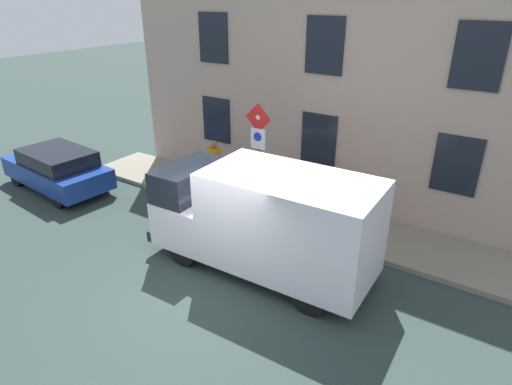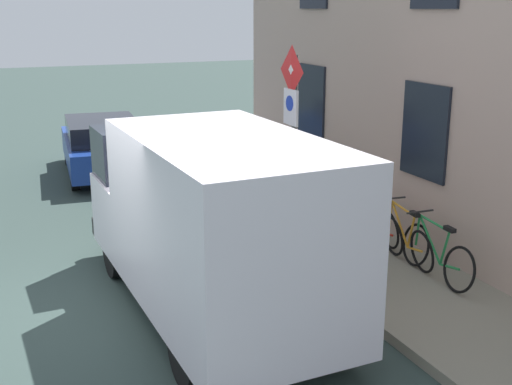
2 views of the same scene
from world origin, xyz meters
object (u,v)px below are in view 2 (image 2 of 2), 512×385
parked_hatchback (103,145)px  pedestrian (274,163)px  bicycle_red (377,223)px  bicycle_green (436,254)px  sign_post_stacked (292,120)px  delivery_van (209,217)px  litter_bin (343,248)px  bicycle_orange (405,237)px

parked_hatchback → pedestrian: bearing=-147.6°
parked_hatchback → bicycle_red: parked_hatchback is taller
parked_hatchback → bicycle_green: bearing=-155.1°
sign_post_stacked → delivery_van: size_ratio=0.59×
bicycle_green → bicycle_red: size_ratio=1.00×
bicycle_green → pedestrian: pedestrian is taller
parked_hatchback → litter_bin: bearing=-161.8°
delivery_van → bicycle_green: bearing=-100.8°
bicycle_green → litter_bin: size_ratio=1.91×
bicycle_orange → litter_bin: 1.27m
parked_hatchback → bicycle_green: (3.15, -8.72, -0.22)m
parked_hatchback → litter_bin: parked_hatchback is taller
delivery_van → pedestrian: 4.36m
delivery_van → bicycle_orange: size_ratio=3.14×
bicycle_red → pedestrian: (-0.73, 2.51, 0.56)m
delivery_van → parked_hatchback: delivery_van is taller
sign_post_stacked → litter_bin: size_ratio=3.51×
delivery_van → parked_hatchback: (0.14, 8.18, -0.60)m
sign_post_stacked → pedestrian: sign_post_stacked is taller
bicycle_red → litter_bin: 1.59m
litter_bin → bicycle_red: bearing=38.2°
bicycle_green → litter_bin: litter_bin is taller
bicycle_green → bicycle_red: same height
parked_hatchback → litter_bin: (1.91, -8.16, -0.14)m
parked_hatchback → delivery_van: bearing=-176.0°
pedestrian → litter_bin: bearing=-82.1°
bicycle_orange → litter_bin: bearing=106.9°
parked_hatchback → pedestrian: pedestrian is taller
delivery_van → pedestrian: (2.56, 3.52, -0.26)m
sign_post_stacked → bicycle_red: (1.38, -0.45, -1.76)m
delivery_van → pedestrian: delivery_van is taller
delivery_van → bicycle_green: (3.29, -0.54, -0.82)m
parked_hatchback → bicycle_orange: parked_hatchback is taller
sign_post_stacked → litter_bin: 2.21m
parked_hatchback → bicycle_green: parked_hatchback is taller
delivery_van → pedestrian: size_ratio=3.13×
delivery_van → parked_hatchback: bearing=-2.5°
bicycle_green → pedestrian: bearing=13.1°
bicycle_orange → litter_bin: size_ratio=1.90×
bicycle_orange → parked_hatchback: bearing=28.9°
parked_hatchback → bicycle_red: size_ratio=2.41×
delivery_van → litter_bin: (2.05, 0.02, -0.74)m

